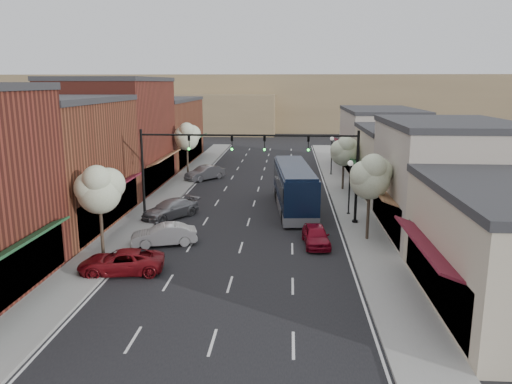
% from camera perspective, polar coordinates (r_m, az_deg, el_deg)
% --- Properties ---
extents(ground, '(160.00, 160.00, 0.00)m').
position_cam_1_polar(ground, '(30.39, -2.11, -7.58)').
color(ground, black).
rests_on(ground, ground).
extents(sidewalk_left, '(2.80, 73.00, 0.15)m').
position_cam_1_polar(sidewalk_left, '(49.36, -9.62, 0.18)').
color(sidewalk_left, gray).
rests_on(sidewalk_left, ground).
extents(sidewalk_right, '(2.80, 73.00, 0.15)m').
position_cam_1_polar(sidewalk_right, '(48.32, 10.15, -0.10)').
color(sidewalk_right, gray).
rests_on(sidewalk_right, ground).
extents(curb_left, '(0.25, 73.00, 0.17)m').
position_cam_1_polar(curb_left, '(49.05, -8.03, 0.16)').
color(curb_left, gray).
rests_on(curb_left, ground).
extents(curb_right, '(0.25, 73.00, 0.17)m').
position_cam_1_polar(curb_right, '(48.18, 8.50, -0.08)').
color(curb_right, gray).
rests_on(curb_right, ground).
extents(bldg_left_midnear, '(10.14, 14.10, 9.40)m').
position_cam_1_polar(bldg_left_midnear, '(38.91, -22.55, 2.99)').
color(bldg_left_midnear, brown).
rests_on(bldg_left_midnear, ground).
extents(bldg_left_midfar, '(10.14, 14.10, 10.90)m').
position_cam_1_polar(bldg_left_midfar, '(51.63, -15.80, 6.41)').
color(bldg_left_midfar, maroon).
rests_on(bldg_left_midfar, ground).
extents(bldg_left_far, '(10.14, 18.10, 8.40)m').
position_cam_1_polar(bldg_left_far, '(66.96, -11.17, 6.85)').
color(bldg_left_far, brown).
rests_on(bldg_left_far, ground).
extents(bldg_right_midnear, '(9.14, 12.10, 7.90)m').
position_cam_1_polar(bldg_right_midnear, '(36.60, 20.78, 1.40)').
color(bldg_right_midnear, '#A69A8E').
rests_on(bldg_right_midnear, ground).
extents(bldg_right_midfar, '(9.14, 12.10, 6.40)m').
position_cam_1_polar(bldg_right_midfar, '(48.15, 16.64, 3.27)').
color(bldg_right_midfar, '#B9AA93').
rests_on(bldg_right_midfar, ground).
extents(bldg_right_far, '(9.14, 16.10, 7.40)m').
position_cam_1_polar(bldg_right_far, '(61.70, 13.88, 5.80)').
color(bldg_right_far, '#A69A8E').
rests_on(bldg_right_far, ground).
extents(hill_far, '(120.00, 30.00, 12.00)m').
position_cam_1_polar(hill_far, '(118.52, 2.43, 10.28)').
color(hill_far, '#7A6647').
rests_on(hill_far, ground).
extents(hill_near, '(50.00, 20.00, 8.00)m').
position_cam_1_polar(hill_near, '(110.21, -11.02, 8.87)').
color(hill_near, '#7A6647').
rests_on(hill_near, ground).
extents(signal_mast_right, '(8.22, 0.46, 7.00)m').
position_cam_1_polar(signal_mast_right, '(36.94, 7.85, 3.32)').
color(signal_mast_right, black).
rests_on(signal_mast_right, ground).
extents(signal_mast_left, '(8.22, 0.46, 7.00)m').
position_cam_1_polar(signal_mast_left, '(37.85, -9.41, 3.49)').
color(signal_mast_left, black).
rests_on(signal_mast_left, ground).
extents(tree_right_near, '(2.85, 2.65, 5.95)m').
position_cam_1_polar(tree_right_near, '(33.31, 12.99, 1.83)').
color(tree_right_near, '#47382B').
rests_on(tree_right_near, ground).
extents(tree_right_far, '(2.85, 2.65, 5.43)m').
position_cam_1_polar(tree_right_far, '(49.05, 10.09, 4.73)').
color(tree_right_far, '#47382B').
rests_on(tree_right_far, ground).
extents(tree_left_near, '(2.85, 2.65, 5.69)m').
position_cam_1_polar(tree_left_near, '(31.12, -17.48, 0.41)').
color(tree_left_near, '#47382B').
rests_on(tree_left_near, ground).
extents(tree_left_far, '(2.85, 2.65, 6.13)m').
position_cam_1_polar(tree_left_far, '(55.80, -7.88, 6.35)').
color(tree_left_far, '#47382B').
rests_on(tree_left_far, ground).
extents(lamp_post_near, '(0.44, 0.44, 4.44)m').
position_cam_1_polar(lamp_post_near, '(39.88, 10.67, 1.53)').
color(lamp_post_near, black).
rests_on(lamp_post_near, ground).
extents(lamp_post_far, '(0.44, 0.44, 4.44)m').
position_cam_1_polar(lamp_post_far, '(57.08, 8.65, 4.84)').
color(lamp_post_far, black).
rests_on(lamp_post_far, ground).
extents(coach_bus, '(3.71, 12.30, 3.70)m').
position_cam_1_polar(coach_bus, '(41.36, 4.36, 0.58)').
color(coach_bus, black).
rests_on(coach_bus, ground).
extents(red_hatchback, '(1.90, 4.06, 1.34)m').
position_cam_1_polar(red_hatchback, '(32.72, 6.87, -4.95)').
color(red_hatchback, maroon).
rests_on(red_hatchback, ground).
extents(parked_car_a, '(4.98, 2.86, 1.31)m').
position_cam_1_polar(parked_car_a, '(28.90, -15.15, -7.72)').
color(parked_car_a, maroon).
rests_on(parked_car_a, ground).
extents(parked_car_b, '(4.45, 2.64, 1.39)m').
position_cam_1_polar(parked_car_b, '(33.09, -10.47, -4.83)').
color(parked_car_b, silver).
rests_on(parked_car_b, ground).
extents(parked_car_c, '(4.50, 5.16, 1.43)m').
position_cam_1_polar(parked_car_c, '(39.55, -9.76, -1.93)').
color(parked_car_c, gray).
rests_on(parked_car_c, ground).
extents(parked_car_e, '(4.19, 4.66, 1.54)m').
position_cam_1_polar(parked_car_e, '(54.49, -5.85, 2.18)').
color(parked_car_e, gray).
rests_on(parked_car_e, ground).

